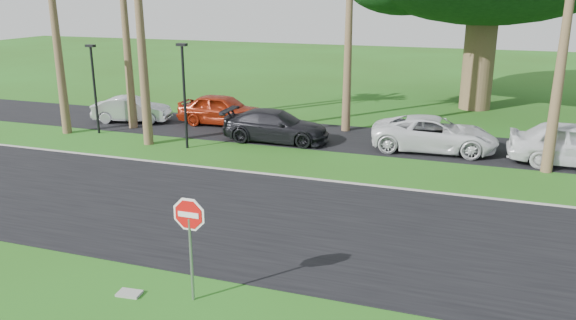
% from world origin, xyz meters
% --- Properties ---
extents(ground, '(120.00, 120.00, 0.00)m').
position_xyz_m(ground, '(0.00, 0.00, 0.00)').
color(ground, '#254A12').
rests_on(ground, ground).
extents(road, '(120.00, 8.00, 0.02)m').
position_xyz_m(road, '(0.00, 2.00, 0.01)').
color(road, black).
rests_on(road, ground).
extents(parking_strip, '(120.00, 5.00, 0.02)m').
position_xyz_m(parking_strip, '(0.00, 12.50, 0.01)').
color(parking_strip, black).
rests_on(parking_strip, ground).
extents(curb, '(120.00, 0.12, 0.06)m').
position_xyz_m(curb, '(0.00, 6.05, 0.03)').
color(curb, gray).
rests_on(curb, ground).
extents(stop_sign_near, '(1.05, 0.07, 2.62)m').
position_xyz_m(stop_sign_near, '(0.50, -3.00, 1.77)').
color(stop_sign_near, gray).
rests_on(stop_sign_near, ground).
extents(streetlight_left, '(0.45, 0.25, 4.34)m').
position_xyz_m(streetlight_left, '(-11.50, 9.50, 2.50)').
color(streetlight_left, black).
rests_on(streetlight_left, ground).
extents(streetlight_right, '(0.45, 0.25, 4.64)m').
position_xyz_m(streetlight_right, '(-6.00, 8.50, 2.65)').
color(streetlight_right, black).
rests_on(streetlight_right, ground).
extents(car_silver, '(4.31, 2.39, 1.35)m').
position_xyz_m(car_silver, '(-11.31, 12.14, 0.67)').
color(car_silver, '#AFB2B7').
rests_on(car_silver, ground).
extents(car_red, '(4.76, 1.97, 1.61)m').
position_xyz_m(car_red, '(-6.40, 13.12, 0.81)').
color(car_red, maroon).
rests_on(car_red, ground).
extents(car_dark, '(5.07, 2.20, 1.45)m').
position_xyz_m(car_dark, '(-2.61, 10.87, 0.73)').
color(car_dark, black).
rests_on(car_dark, ground).
extents(car_minivan, '(5.53, 2.78, 1.50)m').
position_xyz_m(car_minivan, '(4.54, 11.62, 0.75)').
color(car_minivan, silver).
rests_on(car_minivan, ground).
extents(utility_slab, '(0.58, 0.40, 0.06)m').
position_xyz_m(utility_slab, '(-1.01, -3.30, 0.03)').
color(utility_slab, gray).
rests_on(utility_slab, ground).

